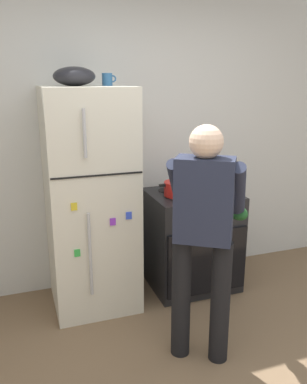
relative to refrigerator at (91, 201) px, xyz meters
name	(u,v)px	position (x,y,z in m)	size (l,w,h in m)	color
kitchen_wall_back	(128,137)	(0.43, 0.38, 0.45)	(6.00, 0.10, 2.70)	silver
refrigerator	(91,201)	(0.00, 0.00, 0.00)	(0.68, 0.72, 1.80)	silver
stove_range	(192,240)	(0.91, -0.01, -0.46)	(0.76, 0.67, 0.89)	black
person_cook	(204,225)	(0.56, -0.93, 0.05)	(0.66, 0.70, 1.60)	black
red_pot	(178,189)	(0.75, -0.05, 0.05)	(0.34, 0.24, 0.12)	red
coffee_mug	(108,79)	(0.18, 0.05, 0.95)	(0.11, 0.08, 0.10)	#2D6093
pepper_mill	(213,174)	(1.21, 0.20, 0.08)	(0.05, 0.05, 0.19)	brown
mixing_bowl	(74,76)	(-0.08, 0.00, 0.97)	(0.31, 0.31, 0.14)	black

